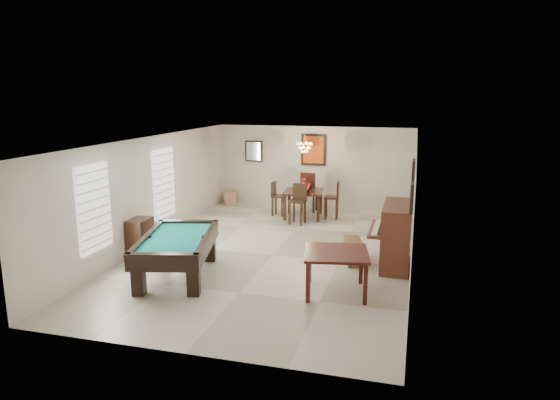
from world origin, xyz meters
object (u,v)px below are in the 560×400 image
at_px(upright_piano, 389,235).
at_px(corner_bench, 231,198).
at_px(square_table, 336,272).
at_px(dining_chair_south, 298,204).
at_px(piano_bench, 354,251).
at_px(dining_chair_north, 309,192).
at_px(pool_table, 177,257).
at_px(chandelier, 305,144).
at_px(apothecary_chest, 140,238).
at_px(dining_chair_west, 279,199).
at_px(dining_chair_east, 331,200).
at_px(flower_vase, 303,182).
at_px(dining_table, 303,202).

height_order(upright_piano, corner_bench, upright_piano).
bearing_deg(square_table, dining_chair_south, 112.28).
height_order(piano_bench, dining_chair_south, dining_chair_south).
bearing_deg(dining_chair_south, dining_chair_north, 97.73).
relative_size(pool_table, dining_chair_south, 2.22).
height_order(square_table, dining_chair_south, dining_chair_south).
xyz_separation_m(square_table, chandelier, (-1.70, 4.96, 1.81)).
bearing_deg(dining_chair_north, apothecary_chest, 62.17).
distance_m(pool_table, dining_chair_south, 4.39).
relative_size(pool_table, dining_chair_west, 2.46).
bearing_deg(square_table, dining_chair_east, 100.43).
relative_size(square_table, chandelier, 1.89).
height_order(dining_chair_north, corner_bench, dining_chair_north).
relative_size(upright_piano, dining_chair_east, 1.51).
relative_size(flower_vase, dining_chair_south, 0.24).
relative_size(piano_bench, dining_table, 0.81).
bearing_deg(corner_bench, piano_bench, -43.22).
bearing_deg(apothecary_chest, dining_chair_west, 63.59).
height_order(pool_table, piano_bench, pool_table).
distance_m(dining_chair_east, corner_bench, 3.53).
bearing_deg(dining_chair_north, dining_table, 91.14).
bearing_deg(dining_chair_west, apothecary_chest, 157.19).
bearing_deg(flower_vase, chandelier, 77.73).
relative_size(apothecary_chest, chandelier, 1.48).
bearing_deg(pool_table, piano_bench, 14.59).
relative_size(corner_bench, chandelier, 0.75).
bearing_deg(dining_chair_west, chandelier, -85.10).
xyz_separation_m(apothecary_chest, chandelier, (2.78, 4.13, 1.76)).
relative_size(dining_table, dining_chair_east, 1.01).
distance_m(dining_table, dining_chair_north, 0.78).
relative_size(piano_bench, apothecary_chest, 0.97).
distance_m(dining_table, dining_chair_east, 0.80).
relative_size(square_table, dining_chair_south, 1.05).
bearing_deg(piano_bench, dining_chair_east, 107.87).
height_order(apothecary_chest, dining_chair_north, dining_chair_north).
bearing_deg(dining_chair_north, dining_chair_west, 46.75).
xyz_separation_m(flower_vase, corner_bench, (-2.58, 1.01, -0.81)).
height_order(pool_table, flower_vase, flower_vase).
bearing_deg(dining_chair_east, chandelier, -94.94).
height_order(dining_chair_north, dining_chair_east, dining_chair_north).
relative_size(dining_chair_north, dining_chair_east, 1.13).
height_order(flower_vase, dining_chair_west, flower_vase).
relative_size(apothecary_chest, dining_chair_east, 0.85).
bearing_deg(corner_bench, dining_chair_west, -27.84).
height_order(upright_piano, dining_chair_north, upright_piano).
relative_size(upright_piano, dining_chair_south, 1.47).
xyz_separation_m(flower_vase, dining_chair_south, (0.01, -0.77, -0.47)).
bearing_deg(flower_vase, square_table, -70.82).
xyz_separation_m(dining_chair_north, dining_chair_east, (0.79, -0.72, -0.07)).
distance_m(apothecary_chest, dining_chair_west, 4.60).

